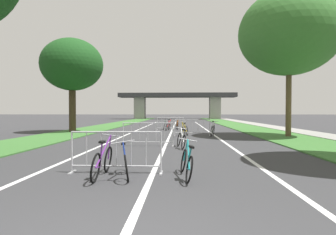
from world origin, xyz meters
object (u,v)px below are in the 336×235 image
object	(u,v)px
bicycle_white_7	(181,140)
bicycle_red_8	(168,126)
bicycle_green_5	(164,125)
bicycle_purple_6	(103,161)
bicycle_orange_2	(177,125)
tree_right_pine_near	(289,33)
crowd_barrier_third	(192,128)
bicycle_silver_1	(213,130)
crowd_barrier_second	(148,134)
crowd_barrier_nearest	(116,152)
tree_left_oak_near	(72,65)
bicycle_yellow_3	(185,131)
bicycle_teal_4	(187,163)
crowd_barrier_fourth	(170,124)
bicycle_blue_0	(126,162)

from	to	relation	value
bicycle_white_7	bicycle_red_8	world-z (taller)	bicycle_red_8
bicycle_green_5	bicycle_purple_6	size ratio (longest dim) A/B	0.90
bicycle_orange_2	bicycle_green_5	size ratio (longest dim) A/B	1.02
tree_right_pine_near	crowd_barrier_third	distance (m)	8.17
bicycle_silver_1	bicycle_white_7	world-z (taller)	bicycle_silver_1
crowd_barrier_second	bicycle_red_8	xyz separation A→B (m)	(0.46, 10.32, -0.15)
crowd_barrier_nearest	crowd_barrier_second	bearing A→B (deg)	88.44
tree_left_oak_near	bicycle_red_8	world-z (taller)	tree_left_oak_near
bicycle_yellow_3	bicycle_teal_4	distance (m)	10.77
bicycle_silver_1	bicycle_white_7	xyz separation A→B (m)	(-1.97, -5.58, -0.04)
tree_left_oak_near	bicycle_green_5	distance (m)	8.82
crowd_barrier_fourth	bicycle_yellow_3	xyz separation A→B (m)	(1.13, -5.94, -0.16)
crowd_barrier_third	bicycle_silver_1	bearing A→B (deg)	-18.22
bicycle_silver_1	bicycle_teal_4	size ratio (longest dim) A/B	1.01
tree_left_oak_near	bicycle_teal_4	distance (m)	16.63
tree_right_pine_near	crowd_barrier_fourth	bearing A→B (deg)	140.27
bicycle_orange_2	bicycle_yellow_3	world-z (taller)	bicycle_yellow_3
tree_left_oak_near	tree_right_pine_near	world-z (taller)	tree_right_pine_near
bicycle_yellow_3	bicycle_teal_4	world-z (taller)	bicycle_yellow_3
crowd_barrier_nearest	bicycle_teal_4	world-z (taller)	crowd_barrier_nearest
bicycle_blue_0	crowd_barrier_third	bearing A→B (deg)	-112.72
tree_left_oak_near	crowd_barrier_second	bearing A→B (deg)	-50.26
crowd_barrier_second	bicycle_green_5	xyz separation A→B (m)	(0.08, 11.39, -0.17)
tree_left_oak_near	crowd_barrier_second	distance (m)	11.19
bicycle_blue_0	bicycle_white_7	world-z (taller)	bicycle_blue_0
bicycle_green_5	bicycle_red_8	world-z (taller)	bicycle_red_8
tree_right_pine_near	bicycle_purple_6	distance (m)	14.75
bicycle_orange_2	bicycle_blue_0	bearing A→B (deg)	79.73
bicycle_teal_4	bicycle_white_7	xyz separation A→B (m)	(-0.10, 5.28, 0.00)
crowd_barrier_nearest	crowd_barrier_third	distance (m)	11.13
bicycle_blue_0	crowd_barrier_nearest	bearing A→B (deg)	-62.60
crowd_barrier_third	bicycle_silver_1	size ratio (longest dim) A/B	1.35
tree_left_oak_near	bicycle_white_7	xyz separation A→B (m)	(8.05, -8.45, -4.64)
tree_right_pine_near	bicycle_teal_4	distance (m)	13.71
bicycle_orange_2	bicycle_red_8	size ratio (longest dim) A/B	0.94
bicycle_silver_1	tree_left_oak_near	bearing A→B (deg)	177.37
crowd_barrier_second	bicycle_purple_6	world-z (taller)	crowd_barrier_second
bicycle_blue_0	bicycle_teal_4	world-z (taller)	bicycle_blue_0
crowd_barrier_fourth	bicycle_silver_1	size ratio (longest dim) A/B	1.36
crowd_barrier_nearest	crowd_barrier_fourth	size ratio (longest dim) A/B	0.99
bicycle_purple_6	tree_right_pine_near	bearing A→B (deg)	50.89
bicycle_blue_0	bicycle_red_8	size ratio (longest dim) A/B	0.91
crowd_barrier_second	bicycle_blue_0	world-z (taller)	crowd_barrier_second
crowd_barrier_second	bicycle_green_5	size ratio (longest dim) A/B	1.47
crowd_barrier_second	bicycle_red_8	world-z (taller)	crowd_barrier_second
crowd_barrier_fourth	bicycle_teal_4	size ratio (longest dim) A/B	1.38
crowd_barrier_second	bicycle_red_8	bearing A→B (deg)	87.46
crowd_barrier_fourth	bicycle_teal_4	bearing A→B (deg)	-86.64
tree_left_oak_near	crowd_barrier_third	xyz separation A→B (m)	(8.77, -2.45, -4.46)
bicycle_yellow_3	bicycle_red_8	xyz separation A→B (m)	(-1.28, 5.38, 0.01)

